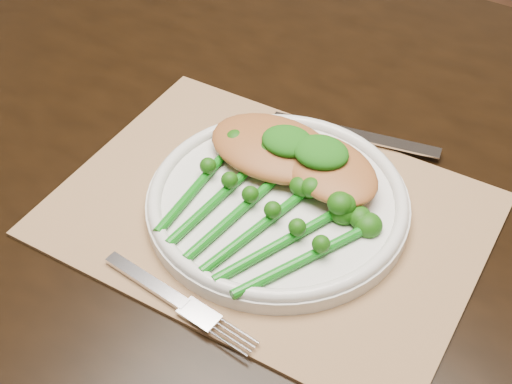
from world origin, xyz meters
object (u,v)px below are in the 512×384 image
at_px(dining_table, 254,328).
at_px(placemat, 268,214).
at_px(dinner_plate, 278,201).
at_px(chicken_fillet_left, 273,148).
at_px(broccolini_bundle, 246,221).

relative_size(dining_table, placemat, 4.02).
xyz_separation_m(dining_table, placemat, (0.06, -0.11, 0.37)).
bearing_deg(placemat, dinner_plate, 61.94).
bearing_deg(dinner_plate, dining_table, 126.42).
relative_size(dinner_plate, chicken_fillet_left, 1.86).
distance_m(placemat, broccolini_bundle, 0.04).
relative_size(dining_table, broccolini_bundle, 7.42).
bearing_deg(placemat, broccolini_bundle, -95.00).
bearing_deg(dinner_plate, chicken_fillet_left, 117.87).
height_order(dinner_plate, chicken_fillet_left, chicken_fillet_left).
bearing_deg(dining_table, chicken_fillet_left, -36.80).
height_order(dining_table, broccolini_bundle, broccolini_bundle).
bearing_deg(dinner_plate, broccolini_bundle, -105.79).
bearing_deg(dining_table, broccolini_bundle, -60.23).
xyz_separation_m(placemat, dinner_plate, (0.01, 0.01, 0.01)).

